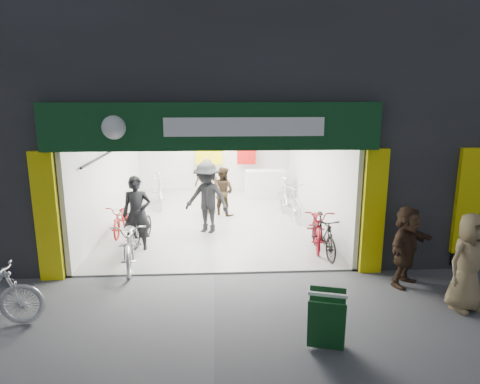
{
  "coord_description": "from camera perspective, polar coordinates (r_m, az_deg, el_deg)",
  "views": [
    {
      "loc": [
        0.07,
        -8.26,
        3.67
      ],
      "look_at": [
        0.61,
        1.5,
        1.4
      ],
      "focal_mm": 32.0,
      "sensor_mm": 36.0,
      "label": 1
    }
  ],
  "objects": [
    {
      "name": "bike_left_midback",
      "position": [
        11.75,
        -15.54,
        -3.45
      ],
      "size": [
        0.56,
        1.6,
        0.84
      ],
      "primitive_type": "imported",
      "rotation": [
        0.0,
        0.0,
        -0.0
      ],
      "color": "maroon",
      "rests_on": "ground"
    },
    {
      "name": "ground",
      "position": [
        9.03,
        -3.42,
        -10.89
      ],
      "size": [
        60.0,
        60.0,
        0.0
      ],
      "primitive_type": "plane",
      "color": "#56565B",
      "rests_on": "ground"
    },
    {
      "name": "bike_right_mid",
      "position": [
        10.58,
        10.26,
        -4.52
      ],
      "size": [
        0.98,
        2.01,
        1.01
      ],
      "primitive_type": "imported",
      "rotation": [
        0.0,
        0.0,
        -0.17
      ],
      "color": "maroon",
      "rests_on": "ground"
    },
    {
      "name": "bike_left_front",
      "position": [
        9.58,
        -14.36,
        -6.49
      ],
      "size": [
        0.98,
        2.08,
        1.05
      ],
      "primitive_type": "imported",
      "rotation": [
        0.0,
        0.0,
        0.14
      ],
      "color": "#B5B5BA",
      "rests_on": "ground"
    },
    {
      "name": "bike_right_back",
      "position": [
        12.74,
        6.46,
        -0.94
      ],
      "size": [
        0.94,
        2.06,
        1.2
      ],
      "primitive_type": "imported",
      "rotation": [
        0.0,
        0.0,
        0.19
      ],
      "color": "silver",
      "rests_on": "ground"
    },
    {
      "name": "customer_a",
      "position": [
        10.27,
        -13.58,
        -2.91
      ],
      "size": [
        0.69,
        0.49,
        1.81
      ],
      "primitive_type": "imported",
      "rotation": [
        0.0,
        0.0,
        0.09
      ],
      "color": "black",
      "rests_on": "ground"
    },
    {
      "name": "bike_left_midfront",
      "position": [
        10.89,
        -12.98,
        -4.38
      ],
      "size": [
        0.66,
        1.59,
        0.93
      ],
      "primitive_type": "imported",
      "rotation": [
        0.0,
        0.0,
        -0.15
      ],
      "color": "black",
      "rests_on": "ground"
    },
    {
      "name": "pedestrian_near",
      "position": [
        8.32,
        28.25,
        -8.25
      ],
      "size": [
        0.96,
        0.77,
        1.72
      ],
      "primitive_type": "imported",
      "rotation": [
        0.0,
        0.0,
        0.3
      ],
      "color": "olive",
      "rests_on": "ground"
    },
    {
      "name": "building",
      "position": [
        13.29,
        0.44,
        15.88
      ],
      "size": [
        17.0,
        10.27,
        8.0
      ],
      "color": "#232326",
      "rests_on": "ground"
    },
    {
      "name": "bike_left_back",
      "position": [
        14.21,
        -10.69,
        0.19
      ],
      "size": [
        0.82,
        1.9,
        1.1
      ],
      "primitive_type": "imported",
      "rotation": [
        0.0,
        0.0,
        0.17
      ],
      "color": "silver",
      "rests_on": "ground"
    },
    {
      "name": "sandwich_board",
      "position": [
        6.62,
        11.47,
        -16.23
      ],
      "size": [
        0.66,
        0.67,
        0.83
      ],
      "rotation": [
        0.0,
        0.0,
        -0.28
      ],
      "color": "#0D3716",
      "rests_on": "ground"
    },
    {
      "name": "customer_c",
      "position": [
        11.27,
        -4.43,
        -0.84
      ],
      "size": [
        1.43,
        1.2,
        1.93
      ],
      "primitive_type": "imported",
      "rotation": [
        0.0,
        0.0,
        -0.47
      ],
      "color": "black",
      "rests_on": "ground"
    },
    {
      "name": "customer_b",
      "position": [
        12.96,
        -2.32,
        0.08
      ],
      "size": [
        0.93,
        0.89,
        1.51
      ],
      "primitive_type": "imported",
      "rotation": [
        0.0,
        0.0,
        2.53
      ],
      "color": "#332617",
      "rests_on": "ground"
    },
    {
      "name": "customer_d",
      "position": [
        13.07,
        -4.36,
        0.72
      ],
      "size": [
        1.05,
        1.01,
        1.75
      ],
      "primitive_type": "imported",
      "rotation": [
        0.0,
        0.0,
        2.41
      ],
      "color": "#967157",
      "rests_on": "ground"
    },
    {
      "name": "pedestrian_far",
      "position": [
        8.88,
        21.29,
        -6.74
      ],
      "size": [
        1.41,
        1.33,
        1.58
      ],
      "primitive_type": "imported",
      "rotation": [
        0.0,
        0.0,
        0.73
      ],
      "color": "#3D2A1C",
      "rests_on": "ground"
    },
    {
      "name": "bike_right_front",
      "position": [
        10.02,
        11.08,
        -5.7
      ],
      "size": [
        0.6,
        1.65,
        0.97
      ],
      "primitive_type": "imported",
      "rotation": [
        0.0,
        0.0,
        0.09
      ],
      "color": "black",
      "rests_on": "ground"
    }
  ]
}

